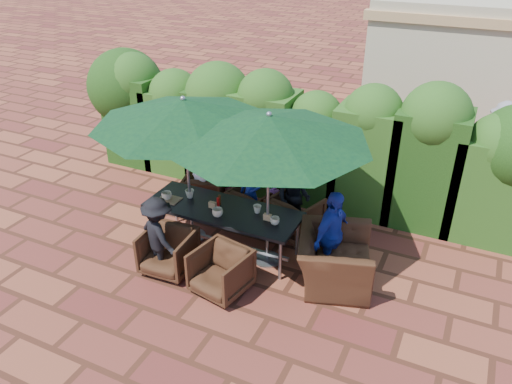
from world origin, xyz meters
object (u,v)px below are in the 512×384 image
at_px(umbrella_left, 184,112).
at_px(chair_near_left, 168,249).
at_px(chair_far_right, 295,214).
at_px(chair_near_right, 221,270).
at_px(chair_far_left, 206,189).
at_px(chair_end_right, 335,252).
at_px(chair_far_mid, 252,203).
at_px(umbrella_right, 269,129).
at_px(dining_table, 223,213).

relative_size(umbrella_left, chair_near_left, 3.76).
relative_size(chair_far_right, chair_near_right, 1.04).
xyz_separation_m(chair_far_left, chair_end_right, (2.79, -1.09, 0.14)).
bearing_deg(chair_far_left, chair_far_right, 161.27).
height_order(chair_far_right, chair_end_right, chair_end_right).
relative_size(chair_far_mid, chair_near_left, 0.94).
xyz_separation_m(umbrella_right, chair_end_right, (1.09, -0.05, -1.70)).
bearing_deg(chair_far_mid, dining_table, 102.05).
bearing_deg(umbrella_right, umbrella_left, 177.16).
relative_size(umbrella_left, umbrella_right, 0.96).
height_order(umbrella_right, chair_near_right, umbrella_right).
bearing_deg(chair_far_mid, chair_far_right, -170.21).
distance_m(chair_far_left, chair_far_right, 1.81).
relative_size(umbrella_right, chair_end_right, 2.46).
bearing_deg(chair_end_right, chair_near_left, 92.37).
distance_m(dining_table, chair_far_right, 1.29).
xyz_separation_m(chair_far_right, chair_end_right, (0.98, -0.95, 0.13)).
distance_m(chair_far_mid, chair_far_right, 0.84).
bearing_deg(chair_far_right, chair_end_right, 154.59).
bearing_deg(dining_table, chair_far_right, 45.60).
height_order(chair_far_left, chair_far_right, chair_far_right).
bearing_deg(chair_end_right, chair_near_right, 106.17).
height_order(umbrella_left, chair_end_right, umbrella_left).
bearing_deg(umbrella_left, chair_far_right, 28.53).
bearing_deg(chair_near_right, chair_far_mid, 113.67).
height_order(umbrella_right, chair_far_left, umbrella_right).
bearing_deg(dining_table, umbrella_right, 0.08).
bearing_deg(chair_far_mid, chair_end_right, 165.42).
distance_m(chair_far_right, chair_end_right, 1.37).
height_order(chair_far_left, chair_far_mid, chair_far_left).
bearing_deg(chair_far_left, chair_near_right, 110.97).
relative_size(dining_table, umbrella_left, 0.88).
bearing_deg(dining_table, chair_near_left, -119.05).
bearing_deg(umbrella_left, chair_far_left, 106.17).
xyz_separation_m(chair_near_left, chair_near_right, (0.95, -0.09, -0.00)).
height_order(umbrella_left, chair_far_mid, umbrella_left).
distance_m(chair_near_right, chair_end_right, 1.66).
relative_size(chair_far_left, chair_far_mid, 1.08).
height_order(umbrella_left, chair_near_left, umbrella_left).
xyz_separation_m(chair_far_left, chair_far_right, (1.80, -0.15, 0.01)).
distance_m(umbrella_left, chair_end_right, 3.03).
height_order(dining_table, chair_near_left, dining_table).
bearing_deg(chair_far_left, umbrella_left, 92.05).
relative_size(chair_near_left, chair_end_right, 0.63).
bearing_deg(chair_end_right, umbrella_left, 70.57).
height_order(umbrella_right, chair_far_right, umbrella_right).
relative_size(umbrella_right, chair_far_left, 3.87).
height_order(dining_table, chair_far_right, chair_far_right).
bearing_deg(chair_far_left, chair_near_left, 89.15).
distance_m(dining_table, chair_far_left, 1.43).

